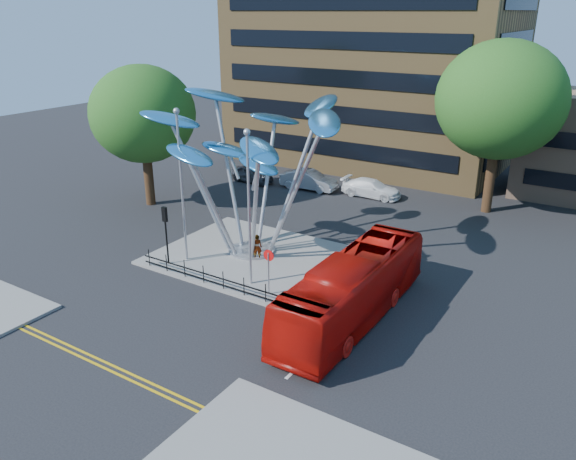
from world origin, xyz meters
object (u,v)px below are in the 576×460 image
Objects in this scene: tree_right at (501,100)px; parked_car_right at (371,188)px; red_bus at (353,289)px; street_lamp_right at (249,195)px; traffic_light_island at (165,223)px; no_entry_sign_island at (269,264)px; parked_car_mid at (309,180)px; leaf_sculpture at (250,141)px; parked_car_left at (252,174)px; pedestrian at (257,247)px; tree_left at (143,114)px; street_lamp_left at (181,173)px.

tree_right is 2.55× the size of parked_car_right.
tree_right is 20.32m from red_bus.
traffic_light_island is (-5.50, -0.50, -2.48)m from street_lamp_right.
tree_right is at bearing 72.88° from no_entry_sign_island.
parked_car_mid is 1.01× the size of parked_car_right.
leaf_sculpture is at bearing 134.33° from no_entry_sign_island.
street_lamp_right reaches higher than parked_car_left.
pedestrian is (-9.02, -16.28, -7.11)m from tree_right.
traffic_light_island is 0.72× the size of parked_car_right.
leaf_sculpture reaches higher than street_lamp_right.
tree_left is 16.19m from street_lamp_right.
leaf_sculpture is at bearing -15.55° from tree_left.
parked_car_left is (3.00, 8.93, -6.10)m from tree_left.
parked_car_mid is (-1.27, 16.28, -4.57)m from street_lamp_left.
tree_left is 18.35m from no_entry_sign_island.
leaf_sculpture is 6.65m from traffic_light_island.
leaf_sculpture is 7.71m from no_entry_sign_island.
leaf_sculpture is at bearing 124.91° from street_lamp_right.
street_lamp_right is 6.05m from traffic_light_island.
street_lamp_right reaches higher than traffic_light_island.
traffic_light_island is at bearing -179.87° from no_entry_sign_island.
leaf_sculpture is 3.71× the size of traffic_light_island.
tree_right is 1.17× the size of tree_left.
parked_car_right is (0.42, 14.98, -0.24)m from pedestrian.
pedestrian is at bearing 133.29° from no_entry_sign_island.
tree_left is at bearing 154.93° from no_entry_sign_island.
no_entry_sign_island is at bearing -134.47° from parked_car_left.
street_lamp_left reaches higher than parked_car_right.
red_bus is (20.60, -7.21, -5.21)m from tree_left.
tree_right is 3.54× the size of traffic_light_island.
traffic_light_island is at bearing -116.57° from street_lamp_left.
tree_left is (-22.00, -12.00, -1.24)m from tree_right.
tree_left reaches higher than leaf_sculpture.
red_bus is at bearing -19.29° from tree_left.
pedestrian is at bearing 119.17° from street_lamp_right.
tree_left reaches higher than traffic_light_island.
tree_right is at bearing -73.67° from parked_car_left.
parked_car_mid is at bearing 92.56° from traffic_light_island.
tree_right reaches higher than parked_car_left.
street_lamp_right is 0.73× the size of red_bus.
parked_car_mid is at bearing 49.93° from tree_left.
tree_right is 20.64m from street_lamp_right.
no_entry_sign_island is at bearing -107.12° from tree_right.
street_lamp_left reaches higher than parked_car_mid.
pedestrian reaches higher than parked_car_left.
traffic_light_island is (-2.93, -4.18, -4.26)m from leaf_sculpture.
tree_right reaches higher than red_bus.
tree_right reaches higher than parked_car_right.
traffic_light_island is at bearing -174.81° from street_lamp_right.
parked_car_mid is (8.23, 9.78, -6.00)m from tree_left.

